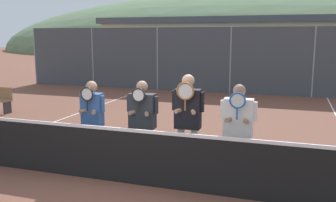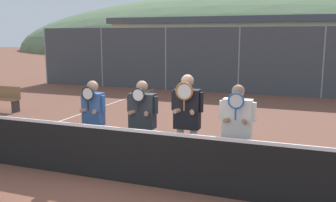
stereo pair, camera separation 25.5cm
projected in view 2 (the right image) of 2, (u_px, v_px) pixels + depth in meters
ground_plane at (126, 183)px, 6.58m from camera, size 120.00×120.00×0.00m
hill_distant at (290, 52)px, 58.93m from camera, size 95.76×53.20×18.62m
clubhouse_building at (276, 47)px, 22.64m from camera, size 20.20×5.50×3.62m
fence_back at (239, 61)px, 16.39m from camera, size 20.69×0.06×2.92m
tennis_net at (126, 155)px, 6.49m from camera, size 10.89×0.09×1.09m
court_line_left_sideline at (48, 125)px, 10.75m from camera, size 0.05×16.00×0.01m
player_leftmost at (93, 116)px, 7.33m from camera, size 0.54×0.34×1.69m
player_center_left at (142, 117)px, 7.05m from camera, size 0.63×0.34×1.73m
player_center_right at (187, 116)px, 6.68m from camera, size 0.59×0.34×1.88m
player_rightmost at (237, 126)px, 6.35m from camera, size 0.63×0.34×1.75m
car_far_left at (141, 66)px, 20.96m from camera, size 4.08×1.94×1.72m
car_left_of_center at (225, 67)px, 19.36m from camera, size 4.31×2.02×1.80m
car_center at (328, 72)px, 17.30m from camera, size 4.36×1.94×1.67m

